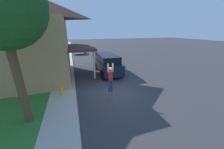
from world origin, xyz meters
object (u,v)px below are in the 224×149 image
Objects in this scene: car_down_street at (78,50)px; skateboarder at (110,78)px; fire_hydrant at (62,91)px; suv_parked at (107,63)px; skateboard at (110,93)px.

skateboarder is (0.97, -19.04, 0.89)m from car_down_street.
fire_hydrant is (-2.24, -17.68, -0.25)m from car_down_street.
suv_parked is 5.67m from skateboard.
skateboard is 3.46m from fire_hydrant.
car_down_street is at bearing 92.92° from skateboarder.
skateboarder is at bearing -87.08° from car_down_street.
skateboarder is at bearing -103.71° from suv_parked.
suv_parked is 6.19m from fire_hydrant.
fire_hydrant is (-4.55, -4.15, -0.67)m from suv_parked.
fire_hydrant is (-3.20, 1.31, 0.02)m from skateboard.
suv_parked is at bearing 42.34° from fire_hydrant.
suv_parked is 7.87× the size of fire_hydrant.
skateboard is 1.18× the size of fire_hydrant.
suv_parked is at bearing -80.30° from car_down_street.
skateboarder is at bearing -23.00° from fire_hydrant.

